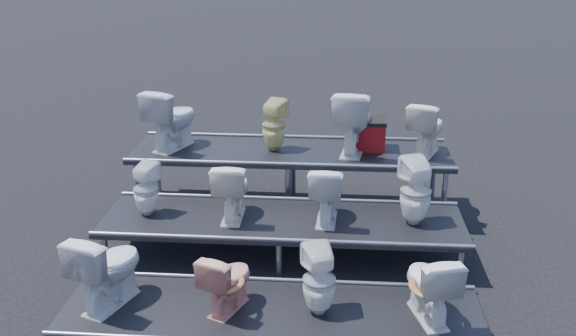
# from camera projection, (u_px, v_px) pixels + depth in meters

# --- Properties ---
(ground) EXTENTS (80.00, 80.00, 0.00)m
(ground) POSITION_uv_depth(u_px,v_px,m) (283.00, 254.00, 7.64)
(ground) COLOR black
(ground) RESTS_ON ground
(tier_front) EXTENTS (4.20, 1.20, 0.06)m
(tier_front) POSITION_uv_depth(u_px,v_px,m) (272.00, 313.00, 6.41)
(tier_front) COLOR black
(tier_front) RESTS_ON ground
(tier_mid) EXTENTS (4.20, 1.20, 0.46)m
(tier_mid) POSITION_uv_depth(u_px,v_px,m) (283.00, 236.00, 7.56)
(tier_mid) COLOR black
(tier_mid) RESTS_ON ground
(tier_back) EXTENTS (4.20, 1.20, 0.86)m
(tier_back) POSITION_uv_depth(u_px,v_px,m) (291.00, 180.00, 8.70)
(tier_back) COLOR black
(tier_back) RESTS_ON ground
(toilet_0) EXTENTS (0.70, 0.91, 0.82)m
(toilet_0) POSITION_uv_depth(u_px,v_px,m) (108.00, 268.00, 6.38)
(toilet_0) COLOR silver
(toilet_0) RESTS_ON tier_front
(toilet_1) EXTENTS (0.57, 0.71, 0.64)m
(toilet_1) POSITION_uv_depth(u_px,v_px,m) (227.00, 280.00, 6.32)
(toilet_1) COLOR #E29985
(toilet_1) RESTS_ON tier_front
(toilet_2) EXTENTS (0.41, 0.42, 0.72)m
(toilet_2) POSITION_uv_depth(u_px,v_px,m) (319.00, 280.00, 6.24)
(toilet_2) COLOR silver
(toilet_2) RESTS_ON tier_front
(toilet_3) EXTENTS (0.58, 0.79, 0.72)m
(toilet_3) POSITION_uv_depth(u_px,v_px,m) (429.00, 285.00, 6.17)
(toilet_3) COLOR silver
(toilet_3) RESTS_ON tier_front
(toilet_4) EXTENTS (0.37, 0.37, 0.64)m
(toilet_4) POSITION_uv_depth(u_px,v_px,m) (146.00, 189.00, 7.48)
(toilet_4) COLOR silver
(toilet_4) RESTS_ON tier_mid
(toilet_5) EXTENTS (0.40, 0.69, 0.70)m
(toilet_5) POSITION_uv_depth(u_px,v_px,m) (232.00, 189.00, 7.40)
(toilet_5) COLOR white
(toilet_5) RESTS_ON tier_mid
(toilet_6) EXTENTS (0.42, 0.70, 0.69)m
(toilet_6) POSITION_uv_depth(u_px,v_px,m) (327.00, 193.00, 7.32)
(toilet_6) COLOR silver
(toilet_6) RESTS_ON tier_mid
(toilet_7) EXTENTS (0.44, 0.45, 0.78)m
(toilet_7) POSITION_uv_depth(u_px,v_px,m) (416.00, 192.00, 7.23)
(toilet_7) COLOR silver
(toilet_7) RESTS_ON tier_mid
(toilet_8) EXTENTS (0.73, 0.91, 0.82)m
(toilet_8) POSITION_uv_depth(u_px,v_px,m) (172.00, 118.00, 8.53)
(toilet_8) COLOR silver
(toilet_8) RESTS_ON tier_back
(toilet_9) EXTENTS (0.41, 0.41, 0.69)m
(toilet_9) POSITION_uv_depth(u_px,v_px,m) (274.00, 125.00, 8.45)
(toilet_9) COLOR #D0CA7B
(toilet_9) RESTS_ON tier_back
(toilet_10) EXTENTS (0.59, 0.89, 0.85)m
(toilet_10) POSITION_uv_depth(u_px,v_px,m) (353.00, 121.00, 8.34)
(toilet_10) COLOR silver
(toilet_10) RESTS_ON tier_back
(toilet_11) EXTENTS (0.63, 0.79, 0.71)m
(toilet_11) POSITION_uv_depth(u_px,v_px,m) (427.00, 128.00, 8.30)
(toilet_11) COLOR white
(toilet_11) RESTS_ON tier_back
(red_crate) EXTENTS (0.50, 0.40, 0.36)m
(red_crate) POSITION_uv_depth(u_px,v_px,m) (366.00, 135.00, 8.58)
(red_crate) COLOR #9C1211
(red_crate) RESTS_ON tier_back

